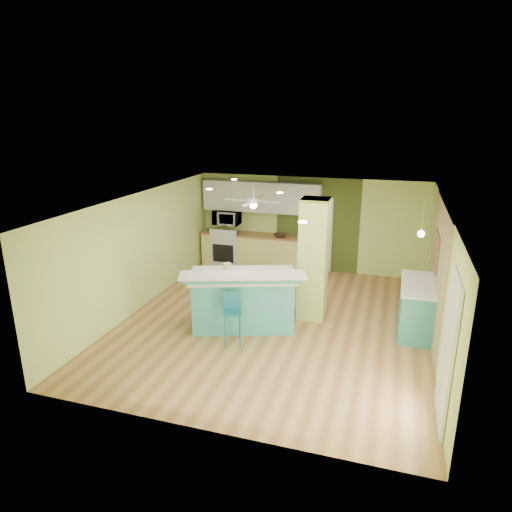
{
  "coord_description": "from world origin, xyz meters",
  "views": [
    {
      "loc": [
        2.14,
        -8.22,
        4.07
      ],
      "look_at": [
        -0.54,
        0.4,
        1.24
      ],
      "focal_mm": 32.0,
      "sensor_mm": 36.0,
      "label": 1
    }
  ],
  "objects_px": {
    "fruit_bowl": "(280,235)",
    "side_counter": "(417,307)",
    "peninsula": "(243,299)",
    "bar_stool": "(232,310)",
    "canister": "(227,267)"
  },
  "relations": [
    {
      "from": "peninsula",
      "to": "bar_stool",
      "type": "xyz_separation_m",
      "value": [
        0.04,
        -0.73,
        0.08
      ]
    },
    {
      "from": "bar_stool",
      "to": "peninsula",
      "type": "bearing_deg",
      "value": 71.38
    },
    {
      "from": "fruit_bowl",
      "to": "side_counter",
      "type": "bearing_deg",
      "value": -38.27
    },
    {
      "from": "peninsula",
      "to": "side_counter",
      "type": "distance_m",
      "value": 3.37
    },
    {
      "from": "peninsula",
      "to": "canister",
      "type": "bearing_deg",
      "value": 149.49
    },
    {
      "from": "fruit_bowl",
      "to": "canister",
      "type": "height_order",
      "value": "canister"
    },
    {
      "from": "fruit_bowl",
      "to": "canister",
      "type": "xyz_separation_m",
      "value": [
        -0.22,
        -3.4,
        0.19
      ]
    },
    {
      "from": "side_counter",
      "to": "peninsula",
      "type": "bearing_deg",
      "value": -166.62
    },
    {
      "from": "bar_stool",
      "to": "canister",
      "type": "bearing_deg",
      "value": 94.44
    },
    {
      "from": "peninsula",
      "to": "canister",
      "type": "height_order",
      "value": "canister"
    },
    {
      "from": "side_counter",
      "to": "canister",
      "type": "xyz_separation_m",
      "value": [
        -3.63,
        -0.71,
        0.67
      ]
    },
    {
      "from": "side_counter",
      "to": "bar_stool",
      "type": "bearing_deg",
      "value": -155.1
    },
    {
      "from": "peninsula",
      "to": "side_counter",
      "type": "bearing_deg",
      "value": -5.55
    },
    {
      "from": "peninsula",
      "to": "side_counter",
      "type": "xyz_separation_m",
      "value": [
        3.28,
        0.78,
        -0.08
      ]
    },
    {
      "from": "peninsula",
      "to": "fruit_bowl",
      "type": "relative_size",
      "value": 7.16
    }
  ]
}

